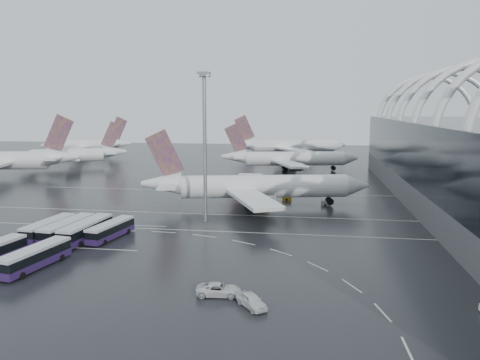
# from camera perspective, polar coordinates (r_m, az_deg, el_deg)

# --- Properties ---
(ground) EXTENTS (420.00, 420.00, 0.00)m
(ground) POSITION_cam_1_polar(r_m,az_deg,el_deg) (92.42, -3.03, -5.93)
(ground) COLOR black
(ground) RESTS_ON ground
(lane_marking_near) EXTENTS (120.00, 0.25, 0.01)m
(lane_marking_near) POSITION_cam_1_polar(r_m,az_deg,el_deg) (90.52, -3.28, -6.24)
(lane_marking_near) COLOR silver
(lane_marking_near) RESTS_ON ground
(lane_marking_mid) EXTENTS (120.00, 0.25, 0.01)m
(lane_marking_mid) POSITION_cam_1_polar(r_m,az_deg,el_deg) (103.85, -1.71, -4.25)
(lane_marking_mid) COLOR silver
(lane_marking_mid) RESTS_ON ground
(lane_marking_far) EXTENTS (120.00, 0.25, 0.01)m
(lane_marking_far) POSITION_cam_1_polar(r_m,az_deg,el_deg) (130.93, 0.45, -1.49)
(lane_marking_far) COLOR silver
(lane_marking_far) RESTS_ON ground
(bus_bay_line_south) EXTENTS (28.00, 0.25, 0.01)m
(bus_bay_line_south) POSITION_cam_1_polar(r_m,az_deg,el_deg) (86.22, -21.24, -7.63)
(bus_bay_line_south) COLOR silver
(bus_bay_line_south) RESTS_ON ground
(bus_bay_line_north) EXTENTS (28.00, 0.25, 0.01)m
(bus_bay_line_north) POSITION_cam_1_polar(r_m,az_deg,el_deg) (99.89, -16.70, -5.16)
(bus_bay_line_north) COLOR silver
(bus_bay_line_north) RESTS_ON ground
(airliner_main) EXTENTS (54.53, 47.09, 18.55)m
(airliner_main) POSITION_cam_1_polar(r_m,az_deg,el_deg) (111.84, 1.55, -0.87)
(airliner_main) COLOR white
(airliner_main) RESTS_ON ground
(airliner_gate_b) EXTENTS (51.00, 45.25, 17.75)m
(airliner_gate_b) POSITION_cam_1_polar(r_m,az_deg,el_deg) (174.77, 5.81, 2.56)
(airliner_gate_b) COLOR white
(airliner_gate_b) RESTS_ON ground
(airliner_gate_c) EXTENTS (54.97, 50.01, 19.93)m
(airliner_gate_c) POSITION_cam_1_polar(r_m,az_deg,el_deg) (224.90, 5.81, 4.11)
(airliner_gate_c) COLOR white
(airliner_gate_c) RESTS_ON ground
(jet_remote_west) EXTENTS (48.72, 39.46, 21.27)m
(jet_remote_west) POSITION_cam_1_polar(r_m,az_deg,el_deg) (178.03, -26.25, 2.14)
(jet_remote_west) COLOR white
(jet_remote_west) RESTS_ON ground
(jet_remote_mid) EXTENTS (39.24, 32.07, 17.99)m
(jet_remote_mid) POSITION_cam_1_polar(r_m,az_deg,el_deg) (196.75, -19.44, 2.86)
(jet_remote_mid) COLOR white
(jet_remote_mid) RESTS_ON ground
(jet_remote_far) EXTENTS (44.05, 35.61, 19.17)m
(jet_remote_far) POSITION_cam_1_polar(r_m,az_deg,el_deg) (240.39, -18.12, 4.01)
(jet_remote_far) COLOR white
(jet_remote_far) RESTS_ON ground
(bus_row_near_a) EXTENTS (4.14, 13.14, 3.18)m
(bus_row_near_a) POSITION_cam_1_polar(r_m,az_deg,el_deg) (92.52, -22.25, -5.46)
(bus_row_near_a) COLOR #28133D
(bus_row_near_a) RESTS_ON ground
(bus_row_near_b) EXTENTS (4.42, 13.80, 3.34)m
(bus_row_near_b) POSITION_cam_1_polar(r_m,az_deg,el_deg) (90.33, -20.31, -5.63)
(bus_row_near_b) COLOR #28133D
(bus_row_near_b) RESTS_ON ground
(bus_row_near_c) EXTENTS (4.28, 13.92, 3.37)m
(bus_row_near_c) POSITION_cam_1_polar(r_m,az_deg,el_deg) (88.57, -18.25, -5.79)
(bus_row_near_c) COLOR #28133D
(bus_row_near_c) RESTS_ON ground
(bus_row_near_d) EXTENTS (4.68, 12.31, 2.96)m
(bus_row_near_d) POSITION_cam_1_polar(r_m,az_deg,el_deg) (88.32, -15.50, -5.86)
(bus_row_near_d) COLOR #28133D
(bus_row_near_d) RESTS_ON ground
(bus_row_far_c) EXTENTS (4.95, 13.22, 3.18)m
(bus_row_far_c) POSITION_cam_1_polar(r_m,az_deg,el_deg) (76.15, -23.74, -8.58)
(bus_row_far_c) COLOR #28133D
(bus_row_far_c) RESTS_ON ground
(van_curve_a) EXTENTS (5.96, 3.11, 1.60)m
(van_curve_a) POSITION_cam_1_polar(r_m,az_deg,el_deg) (60.73, -2.59, -13.20)
(van_curve_a) COLOR silver
(van_curve_a) RESTS_ON ground
(van_curve_b) EXTENTS (4.63, 5.08, 1.68)m
(van_curve_b) POSITION_cam_1_polar(r_m,az_deg,el_deg) (57.47, 1.41, -14.48)
(van_curve_b) COLOR silver
(van_curve_b) RESTS_ON ground
(floodlight_mast) EXTENTS (2.34, 2.34, 30.51)m
(floodlight_mast) POSITION_cam_1_polar(r_m,az_deg,el_deg) (95.45, -4.34, 6.21)
(floodlight_mast) COLOR gray
(floodlight_mast) RESTS_ON ground
(gse_cart_belly_b) EXTENTS (1.94, 1.15, 1.06)m
(gse_cart_belly_b) POSITION_cam_1_polar(r_m,az_deg,el_deg) (115.26, 10.34, -2.80)
(gse_cart_belly_b) COLOR slate
(gse_cart_belly_b) RESTS_ON ground
(gse_cart_belly_c) EXTENTS (2.16, 1.27, 1.18)m
(gse_cart_belly_c) POSITION_cam_1_polar(r_m,az_deg,el_deg) (110.22, 3.00, -3.18)
(gse_cart_belly_c) COLOR gold
(gse_cart_belly_c) RESTS_ON ground
(gse_cart_belly_e) EXTENTS (2.37, 1.40, 1.29)m
(gse_cart_belly_e) POSITION_cam_1_polar(r_m,az_deg,el_deg) (119.92, 5.72, -2.19)
(gse_cart_belly_e) COLOR gold
(gse_cart_belly_e) RESTS_ON ground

